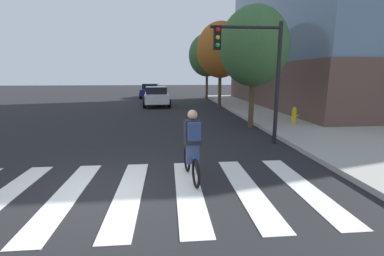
{
  "coord_description": "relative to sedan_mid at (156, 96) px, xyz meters",
  "views": [
    {
      "loc": [
        1.28,
        -5.44,
        2.46
      ],
      "look_at": [
        2.03,
        2.89,
        0.8
      ],
      "focal_mm": 25.3,
      "sensor_mm": 36.0,
      "label": 1
    }
  ],
  "objects": [
    {
      "name": "crosswalk_stripes",
      "position": [
        0.05,
        -16.25,
        -0.78
      ],
      "size": [
        8.17,
        3.65,
        0.01
      ],
      "color": "silver",
      "rests_on": "ground"
    },
    {
      "name": "street_tree_near",
      "position": [
        4.78,
        -9.46,
        2.9
      ],
      "size": [
        3.07,
        3.07,
        5.45
      ],
      "color": "#4C3823",
      "rests_on": "ground"
    },
    {
      "name": "street_tree_far",
      "position": [
        4.82,
        5.38,
        3.53
      ],
      "size": [
        3.59,
        3.59,
        6.38
      ],
      "color": "#4C3823",
      "rests_on": "ground"
    },
    {
      "name": "cyclist",
      "position": [
        1.44,
        -15.71,
        0.06
      ],
      "size": [
        0.39,
        1.71,
        1.69
      ],
      "color": "black",
      "rests_on": "ground"
    },
    {
      "name": "sedan_mid",
      "position": [
        0.0,
        0.0,
        0.0
      ],
      "size": [
        2.29,
        4.5,
        1.52
      ],
      "color": "silver",
      "rests_on": "ground"
    },
    {
      "name": "sedan_far",
      "position": [
        -0.87,
        7.98,
        -0.01
      ],
      "size": [
        2.27,
        4.46,
        1.51
      ],
      "color": "navy",
      "rests_on": "ground"
    },
    {
      "name": "ground_plane",
      "position": [
        -0.38,
        -16.25,
        -0.78
      ],
      "size": [
        120.0,
        120.0,
        0.0
      ],
      "primitive_type": "plane",
      "color": "black"
    },
    {
      "name": "street_tree_mid",
      "position": [
        4.83,
        -1.4,
        3.44
      ],
      "size": [
        3.51,
        3.51,
        6.25
      ],
      "color": "#4C3823",
      "rests_on": "ground"
    },
    {
      "name": "traffic_light_near",
      "position": [
        3.9,
        -12.47,
        2.08
      ],
      "size": [
        2.47,
        0.28,
        4.2
      ],
      "color": "black",
      "rests_on": "ground"
    },
    {
      "name": "fire_hydrant",
      "position": [
        6.98,
        -9.27,
        -0.25
      ],
      "size": [
        0.33,
        0.22,
        0.78
      ],
      "color": "gold",
      "rests_on": "sidewalk"
    },
    {
      "name": "corner_building",
      "position": [
        16.67,
        -1.36,
        6.86
      ],
      "size": [
        17.63,
        18.13,
        15.38
      ],
      "color": "brown",
      "rests_on": "ground"
    }
  ]
}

